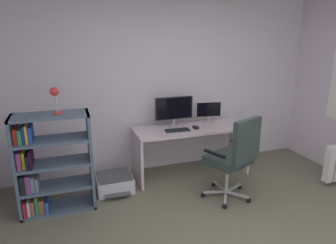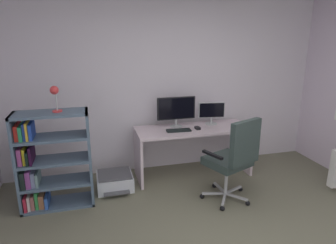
{
  "view_description": "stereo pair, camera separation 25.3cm",
  "coord_description": "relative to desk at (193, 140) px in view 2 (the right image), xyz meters",
  "views": [
    {
      "loc": [
        -1.39,
        -1.98,
        2.02
      ],
      "look_at": [
        -0.17,
        1.59,
        0.94
      ],
      "focal_mm": 32.31,
      "sensor_mm": 36.0,
      "label": 1
    },
    {
      "loc": [
        -1.14,
        -2.05,
        2.02
      ],
      "look_at": [
        -0.17,
        1.59,
        0.94
      ],
      "focal_mm": 32.31,
      "sensor_mm": 36.0,
      "label": 2
    }
  ],
  "objects": [
    {
      "name": "bookshelf",
      "position": [
        -1.97,
        -0.38,
        0.01
      ],
      "size": [
        0.84,
        0.36,
        1.18
      ],
      "color": "#4B6178",
      "rests_on": "ground"
    },
    {
      "name": "wall_back",
      "position": [
        -0.29,
        0.45,
        0.84
      ],
      "size": [
        4.82,
        0.1,
        2.78
      ],
      "primitive_type": "cube",
      "color": "silver",
      "rests_on": "ground"
    },
    {
      "name": "monitor_main",
      "position": [
        -0.23,
        0.12,
        0.44
      ],
      "size": [
        0.56,
        0.18,
        0.44
      ],
      "color": "#B2B5B7",
      "rests_on": "desk"
    },
    {
      "name": "desk",
      "position": [
        0.0,
        0.0,
        0.0
      ],
      "size": [
        1.67,
        0.62,
        0.73
      ],
      "color": "silver",
      "rests_on": "ground"
    },
    {
      "name": "monitor_secondary",
      "position": [
        0.32,
        0.12,
        0.37
      ],
      "size": [
        0.4,
        0.18,
        0.33
      ],
      "color": "#B2B5B7",
      "rests_on": "desk"
    },
    {
      "name": "computer_mouse",
      "position": [
        0.04,
        -0.07,
        0.2
      ],
      "size": [
        0.06,
        0.1,
        0.03
      ],
      "primitive_type": "cube",
      "rotation": [
        0.0,
        0.0,
        0.03
      ],
      "color": "black",
      "rests_on": "desk"
    },
    {
      "name": "office_chair",
      "position": [
        0.21,
        -0.87,
        0.07
      ],
      "size": [
        0.65,
        0.68,
        1.1
      ],
      "color": "#B7BABC",
      "rests_on": "ground"
    },
    {
      "name": "desk_lamp",
      "position": [
        -1.8,
        -0.38,
        0.83
      ],
      "size": [
        0.11,
        0.11,
        0.3
      ],
      "color": "red",
      "rests_on": "bookshelf"
    },
    {
      "name": "printer",
      "position": [
        -1.17,
        -0.14,
        -0.44
      ],
      "size": [
        0.48,
        0.52,
        0.22
      ],
      "color": "silver",
      "rests_on": "ground"
    },
    {
      "name": "keyboard",
      "position": [
        -0.25,
        -0.09,
        0.19
      ],
      "size": [
        0.35,
        0.15,
        0.02
      ],
      "primitive_type": "cube",
      "rotation": [
        0.0,
        0.0,
        -0.07
      ],
      "color": "black",
      "rests_on": "desk"
    }
  ]
}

